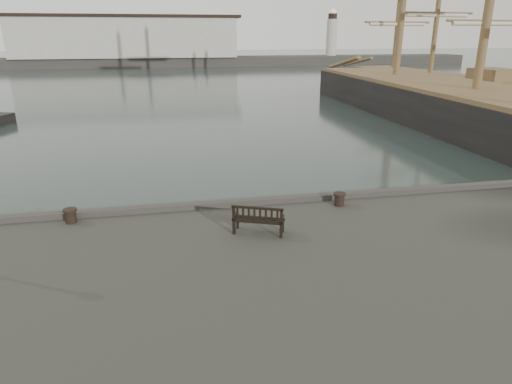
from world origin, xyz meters
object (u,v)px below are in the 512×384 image
tall_ship_main (472,117)px  bollard_left (71,216)px  bollard_right (339,199)px  tall_ship_far (428,89)px  bench (259,224)px

tall_ship_main → bollard_left: bearing=-145.4°
bollard_right → tall_ship_far: size_ratio=0.02×
bollard_right → bench: bearing=-151.8°
tall_ship_far → bollard_left: bearing=-138.4°
tall_ship_main → tall_ship_far: 19.51m
bollard_left → bollard_right: size_ratio=1.00×
tall_ship_main → bench: bearing=-136.3°
bollard_left → bollard_right: (8.22, -0.24, -0.00)m
bench → tall_ship_main: tall_ship_main is taller
bollard_right → bollard_left: bearing=178.3°
bench → tall_ship_far: tall_ship_far is taller
bollard_right → tall_ship_main: tall_ship_main is taller
bollard_left → tall_ship_main: (25.64, 17.18, -0.93)m
bench → tall_ship_far: size_ratio=0.06×
bench → tall_ship_far: (27.74, 37.11, -1.05)m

